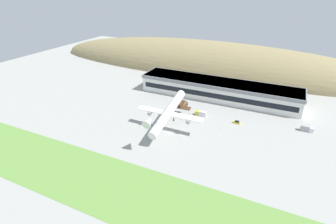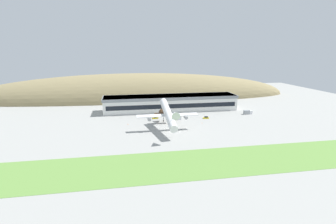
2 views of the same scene
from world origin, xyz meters
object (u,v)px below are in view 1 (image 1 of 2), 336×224
object	(u,v)px
terminal_building	(218,89)
service_car_0	(237,122)
traffic_cone_1	(220,129)
service_car_1	(183,107)
traffic_cone_0	(146,109)
fuel_truck	(201,113)
cargo_airplane	(169,113)
box_truck	(307,129)

from	to	relation	value
terminal_building	service_car_0	distance (m)	38.53
traffic_cone_1	service_car_1	bearing A→B (deg)	149.21
service_car_0	traffic_cone_1	world-z (taller)	service_car_0
traffic_cone_0	service_car_1	bearing A→B (deg)	30.94
terminal_building	fuel_truck	size ratio (longest dim) A/B	15.97
service_car_0	traffic_cone_0	bearing A→B (deg)	-174.20
service_car_1	fuel_truck	distance (m)	15.91
traffic_cone_1	terminal_building	bearing A→B (deg)	107.79
cargo_airplane	fuel_truck	world-z (taller)	cargo_airplane
fuel_truck	terminal_building	bearing A→B (deg)	87.06
service_car_1	traffic_cone_1	world-z (taller)	service_car_1
service_car_0	traffic_cone_1	xyz separation A→B (m)	(-6.71, -11.62, -0.38)
cargo_airplane	fuel_truck	size ratio (longest dim) A/B	7.10
service_car_0	traffic_cone_0	size ratio (longest dim) A/B	7.62
terminal_building	traffic_cone_0	distance (m)	53.15
box_truck	cargo_airplane	bearing A→B (deg)	-156.10
fuel_truck	traffic_cone_0	bearing A→B (deg)	-169.81
terminal_building	traffic_cone_0	size ratio (longest dim) A/B	191.35
cargo_airplane	fuel_truck	bearing A→B (deg)	65.87
service_car_1	traffic_cone_1	size ratio (longest dim) A/B	7.56
service_car_1	traffic_cone_0	world-z (taller)	service_car_1
service_car_1	fuel_truck	world-z (taller)	fuel_truck
fuel_truck	traffic_cone_0	distance (m)	35.80
service_car_0	box_truck	xyz separation A→B (m)	(36.93, 7.44, 0.86)
terminal_building	traffic_cone_1	size ratio (longest dim) A/B	191.35
traffic_cone_0	cargo_airplane	bearing A→B (deg)	-35.95
service_car_1	box_truck	distance (m)	73.96
cargo_airplane	box_truck	world-z (taller)	cargo_airplane
terminal_building	service_car_0	bearing A→B (deg)	-57.04
traffic_cone_0	traffic_cone_1	size ratio (longest dim) A/B	1.00
box_truck	traffic_cone_1	xyz separation A→B (m)	(-43.64, -19.07, -1.24)
service_car_0	traffic_cone_1	size ratio (longest dim) A/B	7.62
service_car_0	traffic_cone_0	xyz separation A→B (m)	(-57.49, -5.84, -0.38)
box_truck	traffic_cone_0	distance (m)	95.36
fuel_truck	box_truck	bearing A→B (deg)	6.70
service_car_0	fuel_truck	size ratio (longest dim) A/B	0.64
terminal_building	cargo_airplane	size ratio (longest dim) A/B	2.25
service_car_1	cargo_airplane	bearing A→B (deg)	-82.48
service_car_0	fuel_truck	world-z (taller)	fuel_truck
fuel_truck	traffic_cone_1	size ratio (longest dim) A/B	11.98
cargo_airplane	service_car_1	xyz separation A→B (m)	(-3.96, 30.00, -9.98)
service_car_1	box_truck	world-z (taller)	box_truck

